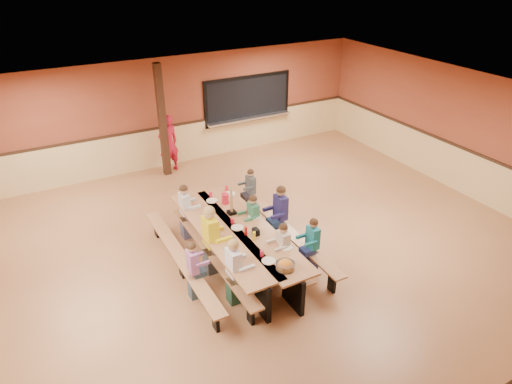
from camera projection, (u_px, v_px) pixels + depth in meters
ground at (248, 255)px, 9.21m from camera, size 12.00×12.00×0.00m
room_envelope at (248, 226)px, 8.88m from camera, size 12.04×10.04×3.02m
kitchen_pass_through at (248, 101)px, 13.44m from camera, size 2.78×0.28×1.38m
structural_post at (162, 121)px, 11.82m from camera, size 0.18×0.18×3.00m
cafeteria_table_main at (251, 236)px, 8.85m from camera, size 1.91×3.70×0.74m
cafeteria_table_second at (221, 241)px, 8.71m from camera, size 1.91×3.70×0.74m
seated_child_white_left at (234, 272)px, 7.71m from camera, size 0.40×0.32×1.27m
seated_adult_yellow at (211, 240)px, 8.44m from camera, size 0.46×0.37×1.39m
seated_child_grey_left at (185, 212)px, 9.51m from camera, size 0.37×0.31×1.22m
seated_child_teal_right at (312, 246)px, 8.48m from camera, size 0.34×0.28×1.15m
seated_child_navy_right at (280, 215)px, 9.34m from camera, size 0.41×0.33×1.29m
seated_child_char_right at (251, 192)px, 10.38m from camera, size 0.33×0.27×1.12m
seated_child_purple_sec at (193, 271)px, 7.85m from camera, size 0.33×0.27×1.13m
seated_child_green_sec at (253, 222)px, 9.22m from camera, size 0.35×0.28×1.17m
seated_child_tan_sec at (283, 251)px, 8.34m from camera, size 0.34×0.28×1.15m
standing_woman at (168, 143)px, 12.33m from camera, size 0.67×0.52×1.61m
punch_pitcher at (225, 199)px, 9.52m from camera, size 0.16×0.16×0.22m
chip_bowl at (285, 265)px, 7.58m from camera, size 0.32×0.32×0.15m
napkin_dispenser at (256, 232)px, 8.49m from camera, size 0.10×0.14×0.13m
condiment_mustard at (254, 236)px, 8.33m from camera, size 0.06×0.06×0.17m
condiment_ketchup at (246, 231)px, 8.48m from camera, size 0.06×0.06×0.17m
table_paddle at (231, 208)px, 9.13m from camera, size 0.16×0.16×0.56m
place_settings at (251, 225)px, 8.72m from camera, size 0.65×3.30×0.11m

